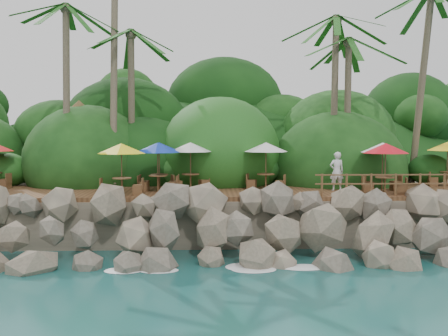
{
  "coord_description": "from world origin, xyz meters",
  "views": [
    {
      "loc": [
        -0.82,
        -18.08,
        5.12
      ],
      "look_at": [
        0.0,
        6.0,
        3.4
      ],
      "focal_mm": 39.95,
      "sensor_mm": 36.0,
      "label": 1
    }
  ],
  "objects": [
    {
      "name": "ground",
      "position": [
        0.0,
        0.0,
        0.0
      ],
      "size": [
        140.0,
        140.0,
        0.0
      ],
      "primitive_type": "plane",
      "color": "#19514F",
      "rests_on": "ground"
    },
    {
      "name": "land_base",
      "position": [
        0.0,
        16.0,
        1.05
      ],
      "size": [
        32.0,
        25.2,
        2.1
      ],
      "primitive_type": "cube",
      "color": "gray",
      "rests_on": "ground"
    },
    {
      "name": "jungle_hill",
      "position": [
        0.0,
        23.5,
        0.0
      ],
      "size": [
        44.8,
        28.0,
        15.4
      ],
      "primitive_type": "ellipsoid",
      "color": "#143811",
      "rests_on": "ground"
    },
    {
      "name": "seawall",
      "position": [
        0.0,
        2.0,
        1.15
      ],
      "size": [
        29.0,
        4.0,
        2.3
      ],
      "primitive_type": null,
      "color": "gray",
      "rests_on": "ground"
    },
    {
      "name": "terrace",
      "position": [
        0.0,
        6.0,
        2.2
      ],
      "size": [
        26.0,
        5.0,
        0.2
      ],
      "primitive_type": "cube",
      "color": "brown",
      "rests_on": "land_base"
    },
    {
      "name": "jungle_foliage",
      "position": [
        0.0,
        15.0,
        0.0
      ],
      "size": [
        44.0,
        16.0,
        12.0
      ],
      "primitive_type": null,
      "color": "#143811",
      "rests_on": "ground"
    },
    {
      "name": "foam_line",
      "position": [
        0.0,
        0.3,
        0.03
      ],
      "size": [
        25.2,
        0.8,
        0.06
      ],
      "color": "white",
      "rests_on": "ground"
    },
    {
      "name": "palms",
      "position": [
        0.81,
        8.99,
        12.09
      ],
      "size": [
        24.95,
        7.07,
        15.02
      ],
      "color": "brown",
      "rests_on": "ground"
    },
    {
      "name": "palapa",
      "position": [
        -7.86,
        9.69,
        5.79
      ],
      "size": [
        4.84,
        4.84,
        4.6
      ],
      "color": "brown",
      "rests_on": "ground"
    },
    {
      "name": "dining_clusters",
      "position": [
        -0.73,
        5.93,
        4.24
      ],
      "size": [
        25.76,
        5.36,
        2.34
      ],
      "color": "brown",
      "rests_on": "terrace"
    },
    {
      "name": "railing",
      "position": [
        8.11,
        3.65,
        2.91
      ],
      "size": [
        8.3,
        0.1,
        1.0
      ],
      "color": "brown",
      "rests_on": "terrace"
    },
    {
      "name": "waiter",
      "position": [
        5.45,
        5.72,
        3.24
      ],
      "size": [
        0.7,
        0.48,
        1.89
      ],
      "primitive_type": "imported",
      "rotation": [
        0.0,
        0.0,
        3.18
      ],
      "color": "silver",
      "rests_on": "terrace"
    }
  ]
}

